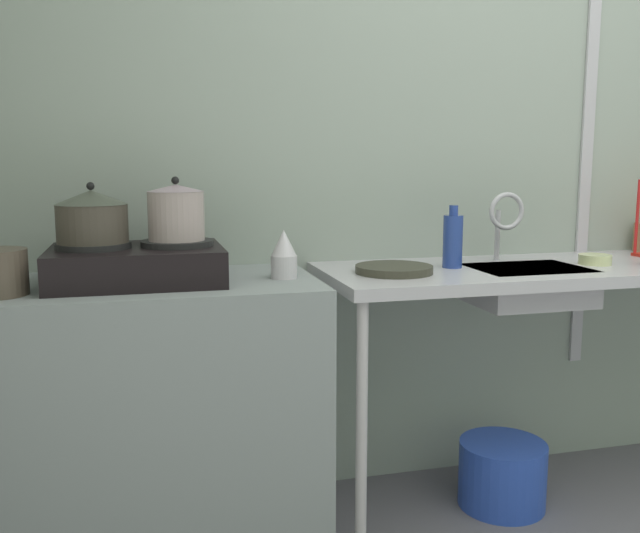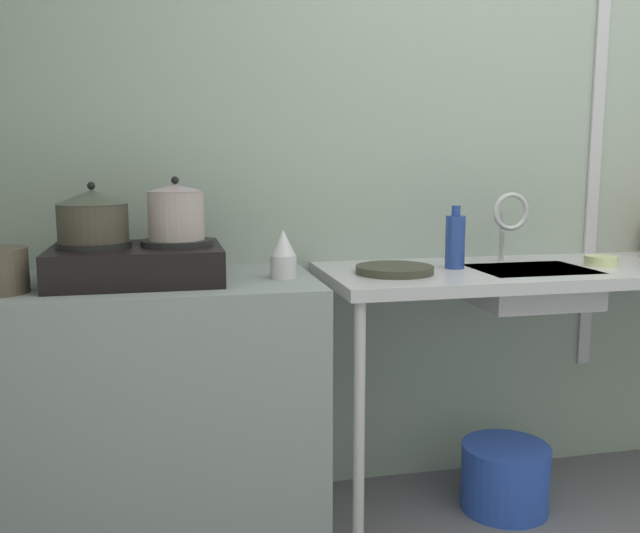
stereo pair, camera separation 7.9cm
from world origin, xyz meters
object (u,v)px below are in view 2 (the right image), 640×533
object	(u,v)px
bucket_on_floor	(505,477)
frying_pan	(395,270)
pot_on_left_burner	(93,216)
small_bowl_on_drainboard	(601,261)
percolator	(283,254)
pot_on_right_burner	(176,212)
faucet	(509,216)
sink_basin	(531,287)
bottle_by_sink	(455,241)
stove	(137,262)

from	to	relation	value
bucket_on_floor	frying_pan	bearing A→B (deg)	177.56
pot_on_left_burner	small_bowl_on_drainboard	distance (m)	1.74
percolator	frying_pan	xyz separation A→B (m)	(0.38, 0.01, -0.06)
pot_on_right_burner	small_bowl_on_drainboard	distance (m)	1.50
pot_on_right_burner	frying_pan	world-z (taller)	pot_on_right_burner
pot_on_left_burner	faucet	distance (m)	1.44
sink_basin	faucet	bearing A→B (deg)	98.35
sink_basin	faucet	distance (m)	0.27
percolator	bottle_by_sink	xyz separation A→B (m)	(0.62, 0.07, 0.02)
stove	sink_basin	size ratio (longest dim) A/B	1.30
frying_pan	faucet	bearing A→B (deg)	14.92
bottle_by_sink	bucket_on_floor	size ratio (longest dim) A/B	0.70
percolator	small_bowl_on_drainboard	size ratio (longest dim) A/B	1.35
percolator	small_bowl_on_drainboard	distance (m)	1.16
sink_basin	frying_pan	xyz separation A→B (m)	(-0.50, 0.01, 0.08)
pot_on_left_burner	bucket_on_floor	bearing A→B (deg)	-2.05
pot_on_right_burner	faucet	world-z (taller)	pot_on_right_burner
pot_on_left_burner	bottle_by_sink	xyz separation A→B (m)	(1.20, 0.03, -0.11)
bottle_by_sink	pot_on_right_burner	bearing A→B (deg)	-178.30
pot_on_right_burner	bucket_on_floor	bearing A→B (deg)	-2.50
bucket_on_floor	small_bowl_on_drainboard	bearing A→B (deg)	2.77
faucet	bottle_by_sink	bearing A→B (deg)	-164.07
pot_on_right_burner	bottle_by_sink	world-z (taller)	pot_on_right_burner
pot_on_left_burner	faucet	size ratio (longest dim) A/B	0.82
percolator	bucket_on_floor	xyz separation A→B (m)	(0.80, -0.01, -0.83)
pot_on_right_burner	percolator	distance (m)	0.36
percolator	sink_basin	size ratio (longest dim) A/B	0.39
stove	pot_on_right_burner	xyz separation A→B (m)	(0.12, 0.00, 0.16)
bottle_by_sink	sink_basin	bearing A→B (deg)	-14.63
pot_on_left_burner	percolator	size ratio (longest dim) A/B	1.37
stove	bucket_on_floor	bearing A→B (deg)	-2.25
stove	small_bowl_on_drainboard	distance (m)	1.61
faucet	bucket_on_floor	bearing A→B (deg)	-109.75
stove	bottle_by_sink	distance (m)	1.07
sink_basin	bottle_by_sink	xyz separation A→B (m)	(-0.26, 0.07, 0.16)
small_bowl_on_drainboard	bucket_on_floor	xyz separation A→B (m)	(-0.35, -0.02, -0.78)
percolator	small_bowl_on_drainboard	xyz separation A→B (m)	(1.15, 0.01, -0.06)
pot_on_right_burner	faucet	xyz separation A→B (m)	(1.19, 0.10, -0.04)
stove	faucet	distance (m)	1.32
stove	faucet	size ratio (longest dim) A/B	1.99
stove	bottle_by_sink	size ratio (longest dim) A/B	2.36
percolator	frying_pan	distance (m)	0.38
pot_on_left_burner	small_bowl_on_drainboard	world-z (taller)	pot_on_left_burner
percolator	faucet	xyz separation A→B (m)	(0.86, 0.13, 0.10)
pot_on_left_burner	percolator	world-z (taller)	pot_on_left_burner
sink_basin	faucet	xyz separation A→B (m)	(-0.02, 0.14, 0.24)
percolator	bucket_on_floor	world-z (taller)	percolator
faucet	percolator	bearing A→B (deg)	-171.05
faucet	bottle_by_sink	distance (m)	0.26
stove	frying_pan	distance (m)	0.83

